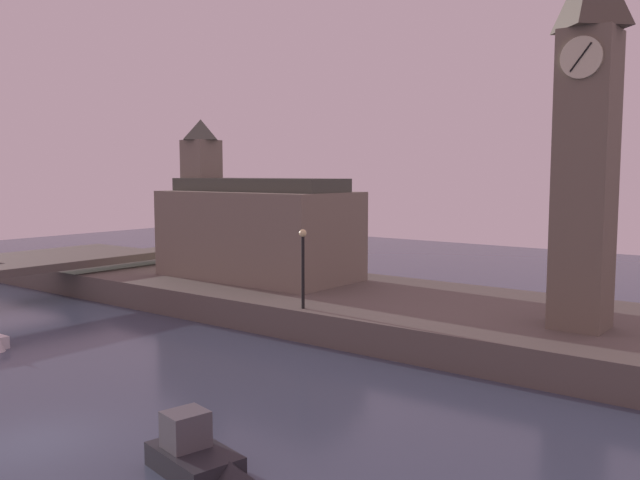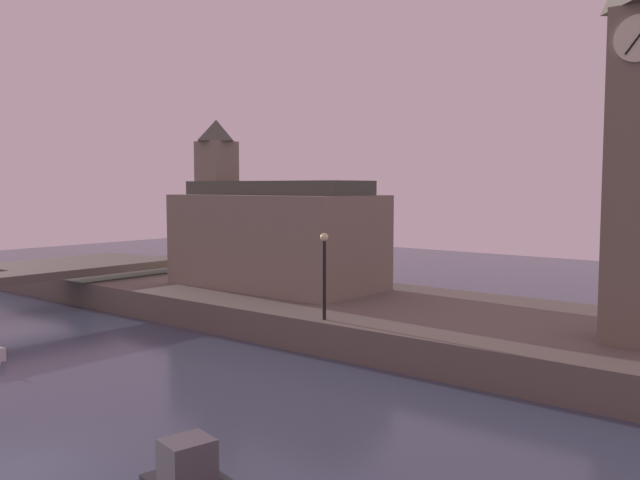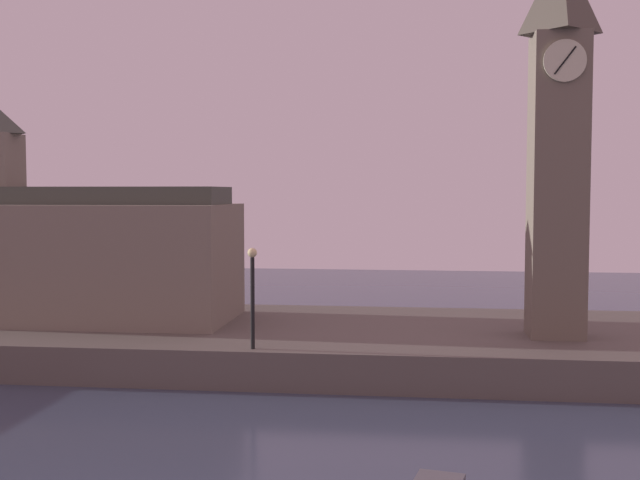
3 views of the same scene
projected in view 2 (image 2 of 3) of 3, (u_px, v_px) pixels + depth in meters
ground_plane at (15, 473)px, 17.15m from camera, size 120.00×120.00×0.00m
far_embankment at (419, 322)px, 32.52m from camera, size 70.00×12.00×1.50m
parliament_hall at (271, 233)px, 39.10m from camera, size 12.19×6.33×9.97m
streetlamp at (324, 266)px, 29.11m from camera, size 0.36×0.36×3.82m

